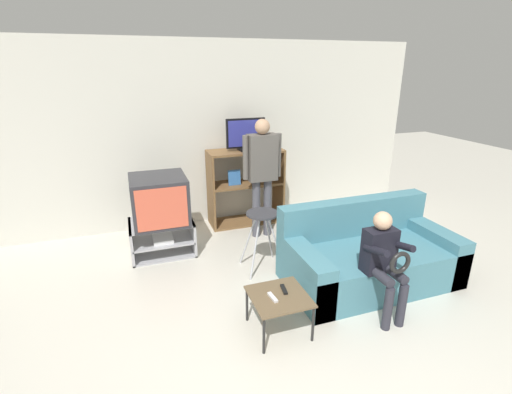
# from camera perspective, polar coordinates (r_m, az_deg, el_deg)

# --- Properties ---
(wall_back) EXTENTS (6.40, 0.06, 2.60)m
(wall_back) POSITION_cam_1_polar(r_m,az_deg,el_deg) (5.46, -6.75, 9.44)
(wall_back) COLOR silver
(wall_back) RESTS_ON ground_plane
(tv_stand) EXTENTS (0.77, 0.56, 0.43)m
(tv_stand) POSITION_cam_1_polar(r_m,az_deg,el_deg) (4.82, -14.20, -6.07)
(tv_stand) COLOR #A8A8AD
(tv_stand) RESTS_ON ground_plane
(television_main) EXTENTS (0.65, 0.66, 0.58)m
(television_main) POSITION_cam_1_polar(r_m,az_deg,el_deg) (4.64, -14.66, -0.40)
(television_main) COLOR #2D2D33
(television_main) RESTS_ON tv_stand
(media_shelf) EXTENTS (1.08, 0.44, 1.11)m
(media_shelf) POSITION_cam_1_polar(r_m,az_deg,el_deg) (5.47, -1.61, 1.67)
(media_shelf) COLOR brown
(media_shelf) RESTS_ON ground_plane
(television_flat) EXTENTS (0.56, 0.20, 0.45)m
(television_flat) POSITION_cam_1_polar(r_m,az_deg,el_deg) (5.26, -1.60, 9.46)
(television_flat) COLOR black
(television_flat) RESTS_ON media_shelf
(folding_stool) EXTENTS (0.44, 0.41, 0.70)m
(folding_stool) POSITION_cam_1_polar(r_m,az_deg,el_deg) (4.18, 0.98, -4.06)
(folding_stool) COLOR #B7B7BC
(folding_stool) RESTS_ON ground_plane
(snack_table) EXTENTS (0.49, 0.49, 0.36)m
(snack_table) POSITION_cam_1_polar(r_m,az_deg,el_deg) (3.36, 3.56, -15.41)
(snack_table) COLOR brown
(snack_table) RESTS_ON ground_plane
(remote_control_black) EXTENTS (0.06, 0.15, 0.02)m
(remote_control_black) POSITION_cam_1_polar(r_m,az_deg,el_deg) (3.40, 4.38, -13.96)
(remote_control_black) COLOR black
(remote_control_black) RESTS_ON snack_table
(remote_control_white) EXTENTS (0.05, 0.15, 0.02)m
(remote_control_white) POSITION_cam_1_polar(r_m,az_deg,el_deg) (3.30, 2.57, -15.16)
(remote_control_white) COLOR silver
(remote_control_white) RESTS_ON snack_table
(couch) EXTENTS (1.82, 0.95, 0.83)m
(couch) POSITION_cam_1_polar(r_m,az_deg,el_deg) (4.28, 16.80, -8.76)
(couch) COLOR teal
(couch) RESTS_ON ground_plane
(person_standing_adult) EXTENTS (0.53, 0.20, 1.61)m
(person_standing_adult) POSITION_cam_1_polar(r_m,az_deg,el_deg) (4.90, 0.95, 4.57)
(person_standing_adult) COLOR #4C4C56
(person_standing_adult) RESTS_ON ground_plane
(person_seated_child) EXTENTS (0.33, 0.43, 1.01)m
(person_seated_child) POSITION_cam_1_polar(r_m,az_deg,el_deg) (3.62, 19.08, -8.76)
(person_seated_child) COLOR #2D2D38
(person_seated_child) RESTS_ON ground_plane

